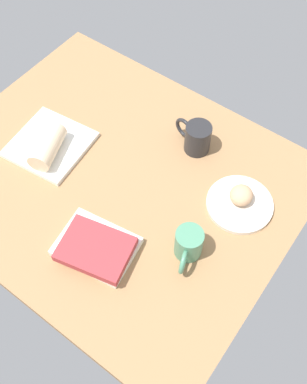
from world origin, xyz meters
The scene contains 9 objects.
dining_table centered at (0.00, 0.00, 2.00)cm, with size 110.00×90.00×4.00cm, color #9E754C.
round_plate centered at (-36.40, -13.95, 4.70)cm, with size 19.81×19.81×1.40cm, color silver.
scone_pastry centered at (-35.82, -14.82, 8.05)cm, with size 7.01×6.69×5.30cm, color tan.
square_plate centered at (24.31, 2.94, 4.80)cm, with size 23.04×23.04×1.60cm, color white.
sauce_cup centered at (27.92, -0.78, 6.87)cm, with size 5.45×5.45×2.36cm.
breakfast_wrap centered at (21.42, 5.92, 9.12)cm, with size 7.04×7.04×14.88cm, color beige.
book_stack centered at (-11.98, 22.54, 6.45)cm, with size 23.95×19.96×5.18cm.
coffee_mug centered at (-32.38, 7.83, 9.02)cm, with size 7.71×12.56×9.83cm.
second_mug centered at (-13.86, -24.43, 9.15)cm, with size 13.51×8.24×10.09cm.
Camera 1 is at (-54.98, 54.41, 116.80)cm, focal length 41.15 mm.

